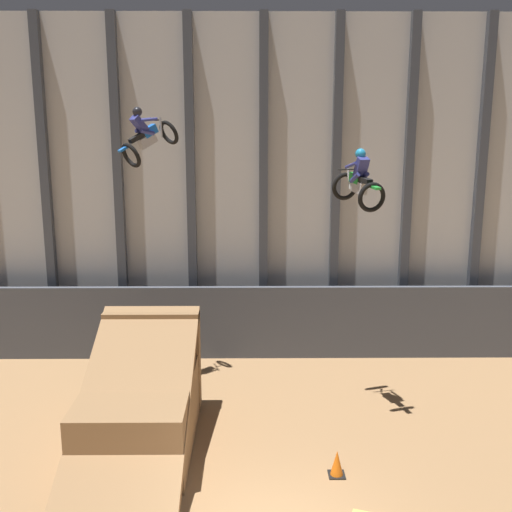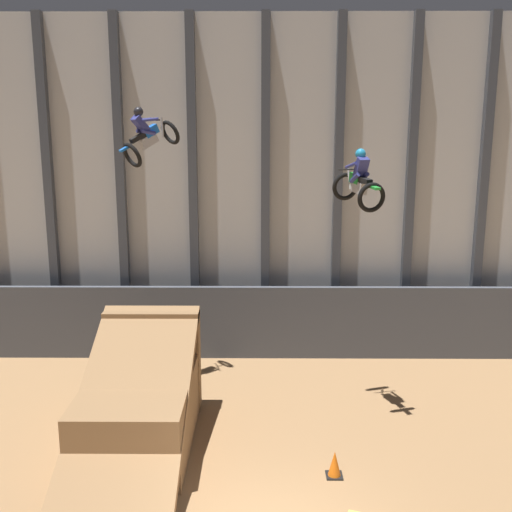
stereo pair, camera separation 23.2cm
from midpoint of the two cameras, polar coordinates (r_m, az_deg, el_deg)
arena_back_wall at (r=19.62m, az=1.24°, el=6.45°), size 32.00×0.40×10.88m
lower_barrier at (r=19.52m, az=1.22°, el=-6.35°), size 31.36×0.20×2.39m
dirt_ramp at (r=14.87m, az=-10.42°, el=-13.58°), size 2.48×5.99×2.90m
rider_bike_left_air at (r=17.05m, az=-9.86°, el=11.16°), size 1.72×1.68×1.68m
rider_bike_right_air at (r=15.17m, az=10.21°, el=6.88°), size 1.19×1.84×1.52m
traffic_cone_near_ramp at (r=13.74m, az=8.00°, el=-19.05°), size 0.36×0.36×0.58m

